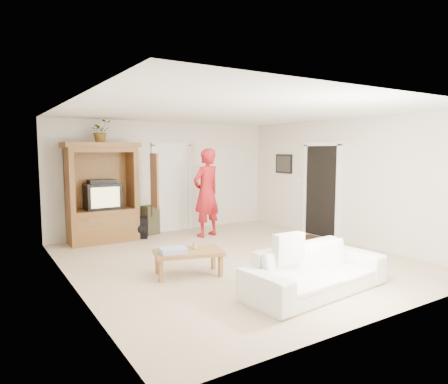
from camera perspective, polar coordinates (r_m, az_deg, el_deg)
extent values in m
plane|color=tan|center=(7.21, 1.63, -9.61)|extent=(6.00, 6.00, 0.00)
plane|color=white|center=(6.98, 1.70, 11.42)|extent=(6.00, 6.00, 0.00)
plane|color=silver|center=(9.61, -8.36, 2.11)|extent=(5.50, 0.00, 5.50)
plane|color=silver|center=(4.80, 22.04, -2.11)|extent=(5.50, 0.00, 5.50)
plane|color=silver|center=(5.91, -21.07, -0.63)|extent=(0.00, 6.00, 6.00)
plane|color=silver|center=(8.80, 16.71, 1.57)|extent=(0.00, 6.00, 6.00)
cube|color=brown|center=(8.86, -16.86, -4.60)|extent=(1.40, 0.60, 0.70)
cube|color=brown|center=(8.60, -21.24, 1.32)|extent=(0.10, 0.60, 1.20)
cube|color=brown|center=(8.93, -13.03, 1.73)|extent=(0.10, 0.60, 1.20)
cube|color=brown|center=(9.00, -17.50, 1.64)|extent=(1.40, 0.06, 1.20)
cube|color=brown|center=(8.72, -17.18, 5.79)|extent=(1.40, 0.60, 0.10)
cube|color=brown|center=(8.72, -17.21, 6.45)|extent=(1.52, 0.68, 0.10)
cube|color=brown|center=(8.61, -9.92, 1.64)|extent=(0.16, 0.67, 1.15)
cube|color=black|center=(8.80, -17.04, -0.56)|extent=(0.70, 0.52, 0.55)
cube|color=tan|center=(8.54, -16.56, -0.74)|extent=(0.58, 0.02, 0.42)
cube|color=black|center=(8.74, -17.05, 1.47)|extent=(0.55, 0.35, 0.08)
cube|color=olive|center=(8.57, -16.38, -4.26)|extent=(1.19, 0.03, 0.25)
cube|color=white|center=(9.66, -7.45, 0.48)|extent=(0.85, 0.05, 2.04)
cube|color=black|center=(9.21, 13.75, 0.09)|extent=(0.05, 0.90, 2.04)
cube|color=black|center=(10.12, 8.55, 4.00)|extent=(0.03, 0.60, 0.48)
cube|color=#382316|center=(9.07, 11.71, -6.41)|extent=(0.60, 0.40, 0.02)
imported|color=#4C7238|center=(8.71, -17.23, 8.29)|extent=(0.49, 0.45, 0.46)
imported|color=#A3151B|center=(8.95, -2.53, -0.10)|extent=(0.82, 0.64, 1.98)
imported|color=white|center=(5.68, 12.92, -10.79)|extent=(2.22, 1.03, 0.63)
cube|color=olive|center=(6.28, -5.11, -8.60)|extent=(1.16, 0.84, 0.06)
cube|color=olive|center=(6.05, -9.01, -11.12)|extent=(0.07, 0.07, 0.33)
cube|color=olive|center=(6.47, -9.50, -10.00)|extent=(0.07, 0.07, 0.33)
cube|color=olive|center=(6.23, -0.50, -10.56)|extent=(0.07, 0.07, 0.33)
cube|color=olive|center=(6.63, -1.54, -9.52)|extent=(0.07, 0.07, 0.33)
cube|color=#F351A5|center=(6.15, -7.35, -8.28)|extent=(0.41, 0.33, 0.08)
cylinder|color=tan|center=(6.36, -4.16, -7.66)|extent=(0.08, 0.08, 0.10)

